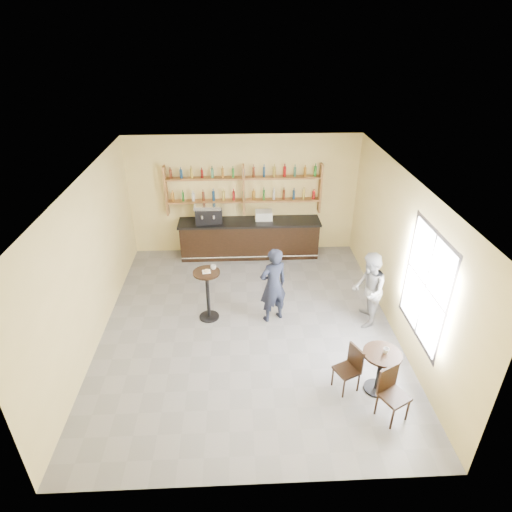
{
  "coord_description": "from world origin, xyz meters",
  "views": [
    {
      "loc": [
        -0.17,
        -7.16,
        5.65
      ],
      "look_at": [
        0.2,
        0.8,
        1.25
      ],
      "focal_mm": 30.0,
      "sensor_mm": 36.0,
      "label": 1
    }
  ],
  "objects_px": {
    "pastry_case": "(264,216)",
    "chair_west": "(347,370)",
    "bar_counter": "(250,238)",
    "cafe_table": "(379,371)",
    "espresso_machine": "(208,213)",
    "pedestal_table": "(208,295)",
    "man_main": "(273,285)",
    "patron_second": "(368,290)",
    "chair_south": "(394,396)"
  },
  "relations": [
    {
      "from": "cafe_table",
      "to": "chair_south",
      "type": "height_order",
      "value": "chair_south"
    },
    {
      "from": "pastry_case",
      "to": "cafe_table",
      "type": "relative_size",
      "value": 0.55
    },
    {
      "from": "pastry_case",
      "to": "patron_second",
      "type": "height_order",
      "value": "patron_second"
    },
    {
      "from": "cafe_table",
      "to": "patron_second",
      "type": "height_order",
      "value": "patron_second"
    },
    {
      "from": "pastry_case",
      "to": "chair_south",
      "type": "bearing_deg",
      "value": -80.36
    },
    {
      "from": "espresso_machine",
      "to": "patron_second",
      "type": "relative_size",
      "value": 0.42
    },
    {
      "from": "man_main",
      "to": "patron_second",
      "type": "height_order",
      "value": "man_main"
    },
    {
      "from": "espresso_machine",
      "to": "man_main",
      "type": "height_order",
      "value": "man_main"
    },
    {
      "from": "espresso_machine",
      "to": "cafe_table",
      "type": "xyz_separation_m",
      "value": [
        3.11,
        -5.0,
        -0.85
      ]
    },
    {
      "from": "cafe_table",
      "to": "chair_west",
      "type": "bearing_deg",
      "value": 174.81
    },
    {
      "from": "pastry_case",
      "to": "man_main",
      "type": "distance_m",
      "value": 2.91
    },
    {
      "from": "bar_counter",
      "to": "pedestal_table",
      "type": "relative_size",
      "value": 3.25
    },
    {
      "from": "pastry_case",
      "to": "man_main",
      "type": "height_order",
      "value": "man_main"
    },
    {
      "from": "patron_second",
      "to": "chair_west",
      "type": "bearing_deg",
      "value": -11.98
    },
    {
      "from": "bar_counter",
      "to": "cafe_table",
      "type": "bearing_deg",
      "value": -67.74
    },
    {
      "from": "pastry_case",
      "to": "chair_west",
      "type": "xyz_separation_m",
      "value": [
        1.12,
        -4.95,
        -0.72
      ]
    },
    {
      "from": "pedestal_table",
      "to": "cafe_table",
      "type": "height_order",
      "value": "pedestal_table"
    },
    {
      "from": "pedestal_table",
      "to": "pastry_case",
      "type": "bearing_deg",
      "value": 64.16
    },
    {
      "from": "bar_counter",
      "to": "cafe_table",
      "type": "relative_size",
      "value": 4.56
    },
    {
      "from": "bar_counter",
      "to": "cafe_table",
      "type": "distance_m",
      "value": 5.4
    },
    {
      "from": "pedestal_table",
      "to": "chair_south",
      "type": "xyz_separation_m",
      "value": [
        3.07,
        -2.81,
        -0.11
      ]
    },
    {
      "from": "bar_counter",
      "to": "man_main",
      "type": "xyz_separation_m",
      "value": [
        0.39,
        -2.89,
        0.34
      ]
    },
    {
      "from": "espresso_machine",
      "to": "pastry_case",
      "type": "relative_size",
      "value": 1.53
    },
    {
      "from": "bar_counter",
      "to": "cafe_table",
      "type": "xyz_separation_m",
      "value": [
        2.04,
        -5.0,
        -0.1
      ]
    },
    {
      "from": "cafe_table",
      "to": "patron_second",
      "type": "relative_size",
      "value": 0.5
    },
    {
      "from": "bar_counter",
      "to": "chair_west",
      "type": "xyz_separation_m",
      "value": [
        1.49,
        -4.95,
        -0.08
      ]
    },
    {
      "from": "patron_second",
      "to": "pastry_case",
      "type": "bearing_deg",
      "value": -135.37
    },
    {
      "from": "man_main",
      "to": "pastry_case",
      "type": "bearing_deg",
      "value": -114.35
    },
    {
      "from": "espresso_machine",
      "to": "pastry_case",
      "type": "bearing_deg",
      "value": -6.51
    },
    {
      "from": "espresso_machine",
      "to": "cafe_table",
      "type": "distance_m",
      "value": 5.95
    },
    {
      "from": "bar_counter",
      "to": "chair_west",
      "type": "bearing_deg",
      "value": -73.19
    },
    {
      "from": "pastry_case",
      "to": "pedestal_table",
      "type": "height_order",
      "value": "pastry_case"
    },
    {
      "from": "pastry_case",
      "to": "chair_west",
      "type": "bearing_deg",
      "value": -84.7
    },
    {
      "from": "chair_south",
      "to": "bar_counter",
      "type": "bearing_deg",
      "value": 82.75
    },
    {
      "from": "espresso_machine",
      "to": "pedestal_table",
      "type": "xyz_separation_m",
      "value": [
        0.1,
        -2.79,
        -0.68
      ]
    },
    {
      "from": "chair_west",
      "to": "patron_second",
      "type": "height_order",
      "value": "patron_second"
    },
    {
      "from": "man_main",
      "to": "patron_second",
      "type": "relative_size",
      "value": 1.03
    },
    {
      "from": "pedestal_table",
      "to": "chair_west",
      "type": "distance_m",
      "value": 3.28
    },
    {
      "from": "man_main",
      "to": "chair_west",
      "type": "bearing_deg",
      "value": 93.51
    },
    {
      "from": "espresso_machine",
      "to": "cafe_table",
      "type": "bearing_deg",
      "value": -64.57
    },
    {
      "from": "pedestal_table",
      "to": "bar_counter",
      "type": "bearing_deg",
      "value": 70.78
    },
    {
      "from": "chair_south",
      "to": "patron_second",
      "type": "relative_size",
      "value": 0.57
    },
    {
      "from": "bar_counter",
      "to": "pastry_case",
      "type": "bearing_deg",
      "value": 0.0
    },
    {
      "from": "bar_counter",
      "to": "patron_second",
      "type": "distance_m",
      "value": 3.9
    },
    {
      "from": "cafe_table",
      "to": "pedestal_table",
      "type": "bearing_deg",
      "value": 143.81
    },
    {
      "from": "bar_counter",
      "to": "pastry_case",
      "type": "height_order",
      "value": "pastry_case"
    },
    {
      "from": "chair_south",
      "to": "chair_west",
      "type": "bearing_deg",
      "value": 104.94
    },
    {
      "from": "espresso_machine",
      "to": "bar_counter",
      "type": "bearing_deg",
      "value": -6.51
    },
    {
      "from": "bar_counter",
      "to": "chair_west",
      "type": "relative_size",
      "value": 4.4
    },
    {
      "from": "cafe_table",
      "to": "chair_south",
      "type": "distance_m",
      "value": 0.6
    }
  ]
}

